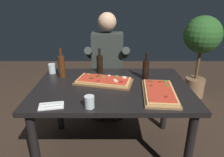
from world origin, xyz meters
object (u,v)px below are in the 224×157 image
at_px(oil_bottle_amber, 146,69).
at_px(tumbler_far_side, 89,103).
at_px(diner_chair, 108,77).
at_px(seated_diner, 107,62).
at_px(vinegar_bottle_green, 61,66).
at_px(potted_plant_corner, 201,43).
at_px(tumbler_near_camera, 52,69).
at_px(wine_bottle_dark, 100,63).
at_px(pizza_rectangular_left, 160,92).
at_px(dining_table, 112,95).
at_px(pizza_rectangular_front, 104,81).

distance_m(oil_bottle_amber, tumbler_far_side, 0.75).
xyz_separation_m(diner_chair, seated_diner, (-0.00, -0.12, 0.26)).
xyz_separation_m(vinegar_bottle_green, seated_diner, (0.45, 0.51, -0.11)).
distance_m(oil_bottle_amber, potted_plant_corner, 1.50).
bearing_deg(oil_bottle_amber, diner_chair, 119.18).
height_order(oil_bottle_amber, diner_chair, oil_bottle_amber).
bearing_deg(vinegar_bottle_green, seated_diner, 49.00).
distance_m(oil_bottle_amber, tumbler_near_camera, 0.98).
bearing_deg(seated_diner, tumbler_far_side, -95.36).
height_order(wine_bottle_dark, potted_plant_corner, potted_plant_corner).
bearing_deg(wine_bottle_dark, potted_plant_corner, 32.82).
bearing_deg(tumbler_far_side, vinegar_bottle_green, 118.51).
distance_m(wine_bottle_dark, oil_bottle_amber, 0.50).
relative_size(pizza_rectangular_left, seated_diner, 0.40).
height_order(dining_table, seated_diner, seated_diner).
relative_size(diner_chair, seated_diner, 0.65).
distance_m(pizza_rectangular_front, tumbler_near_camera, 0.62).
distance_m(tumbler_near_camera, seated_diner, 0.70).
bearing_deg(dining_table, pizza_rectangular_front, 138.28).
relative_size(tumbler_far_side, seated_diner, 0.07).
relative_size(wine_bottle_dark, seated_diner, 0.20).
bearing_deg(pizza_rectangular_left, tumbler_near_camera, 153.26).
xyz_separation_m(wine_bottle_dark, potted_plant_corner, (1.45, 0.93, 0.02)).
bearing_deg(pizza_rectangular_left, oil_bottle_amber, 100.95).
height_order(diner_chair, potted_plant_corner, potted_plant_corner).
height_order(tumbler_far_side, potted_plant_corner, potted_plant_corner).
bearing_deg(dining_table, vinegar_bottle_green, 156.04).
bearing_deg(tumbler_far_side, oil_bottle_amber, 48.97).
bearing_deg(seated_diner, tumbler_near_camera, -145.32).
distance_m(vinegar_bottle_green, seated_diner, 0.69).
xyz_separation_m(dining_table, wine_bottle_dark, (-0.13, 0.36, 0.19)).
distance_m(dining_table, diner_chair, 0.87).
bearing_deg(wine_bottle_dark, tumbler_far_side, -92.59).
relative_size(dining_table, diner_chair, 1.61).
distance_m(pizza_rectangular_front, seated_diner, 0.67).
relative_size(vinegar_bottle_green, potted_plant_corner, 0.25).
bearing_deg(tumbler_near_camera, wine_bottle_dark, 2.22).
height_order(pizza_rectangular_front, wine_bottle_dark, wine_bottle_dark).
bearing_deg(diner_chair, seated_diner, -90.00).
bearing_deg(potted_plant_corner, diner_chair, -162.49).
bearing_deg(oil_bottle_amber, tumbler_near_camera, 169.92).
height_order(pizza_rectangular_front, seated_diner, seated_diner).
relative_size(pizza_rectangular_front, tumbler_far_side, 6.27).
relative_size(pizza_rectangular_left, vinegar_bottle_green, 1.71).
bearing_deg(tumbler_near_camera, dining_table, -27.94).
bearing_deg(dining_table, oil_bottle_amber, 26.81).
xyz_separation_m(pizza_rectangular_front, diner_chair, (0.02, 0.79, -0.27)).
xyz_separation_m(wine_bottle_dark, diner_chair, (0.07, 0.50, -0.35)).
bearing_deg(pizza_rectangular_left, potted_plant_corner, 57.93).
height_order(oil_bottle_amber, tumbler_near_camera, oil_bottle_amber).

